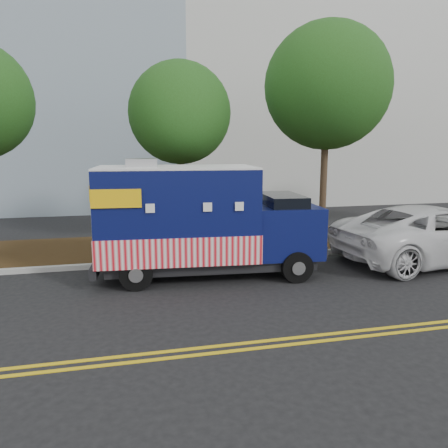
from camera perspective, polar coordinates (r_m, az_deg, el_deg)
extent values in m
plane|color=black|center=(12.34, -5.19, -6.81)|extent=(120.00, 120.00, 0.00)
cube|color=#9E9E99|center=(13.66, -6.06, -4.83)|extent=(120.00, 0.18, 0.15)
cube|color=black|center=(15.68, -7.07, -2.89)|extent=(120.00, 4.00, 0.15)
cube|color=gold|center=(8.25, -0.51, -15.63)|extent=(120.00, 0.10, 0.01)
cube|color=gold|center=(8.03, -0.10, -16.38)|extent=(120.00, 0.10, 0.01)
cylinder|color=#38281C|center=(15.43, -5.61, 3.87)|extent=(0.26, 0.26, 3.84)
sphere|color=#204714|center=(15.37, -5.80, 14.25)|extent=(3.47, 3.47, 3.47)
cylinder|color=#38281C|center=(17.12, 12.87, 5.57)|extent=(0.26, 0.26, 4.60)
sphere|color=#204714|center=(17.21, 13.34, 17.11)|extent=(4.62, 4.62, 4.62)
cube|color=#473828|center=(13.54, -15.11, -0.38)|extent=(0.06, 0.06, 2.40)
cube|color=black|center=(12.32, -1.83, -4.77)|extent=(5.75, 2.35, 0.28)
cube|color=#0A1048|center=(11.97, -6.16, 1.50)|extent=(4.38, 2.64, 2.40)
cube|color=red|center=(12.12, -6.08, -2.49)|extent=(4.42, 2.70, 0.75)
cube|color=white|center=(11.84, -6.27, 7.35)|extent=(4.38, 2.64, 0.06)
cube|color=#B7B7BA|center=(11.83, -10.69, 7.87)|extent=(0.86, 0.86, 0.22)
cube|color=#0A1048|center=(12.56, 7.72, -0.68)|extent=(1.97, 2.29, 1.40)
cube|color=black|center=(12.44, 7.57, 2.36)|extent=(1.16, 2.03, 0.65)
cube|color=black|center=(12.95, 11.58, -2.60)|extent=(0.24, 2.00, 0.30)
cube|color=black|center=(12.33, -16.12, -5.01)|extent=(0.36, 2.26, 0.28)
cube|color=#B7B7BA|center=(12.05, -16.31, 1.44)|extent=(0.18, 1.80, 1.90)
cube|color=#B7B7BA|center=(13.15, -5.11, 2.52)|extent=(1.80, 0.18, 1.10)
cube|color=yellow|center=(10.74, -13.95, 3.23)|extent=(1.20, 0.12, 0.45)
cube|color=yellow|center=(13.10, -13.06, 4.47)|extent=(1.20, 0.12, 0.45)
cylinder|color=black|center=(11.83, 9.50, -5.54)|extent=(0.86, 0.35, 0.84)
cylinder|color=black|center=(13.72, 6.82, -3.28)|extent=(0.86, 0.35, 0.84)
cylinder|color=black|center=(11.27, -11.41, -6.41)|extent=(0.86, 0.35, 0.84)
cylinder|color=black|center=(13.24, -11.05, -3.90)|extent=(0.86, 0.35, 0.84)
imported|color=silver|center=(15.12, 25.82, -1.18)|extent=(6.60, 3.46, 1.77)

